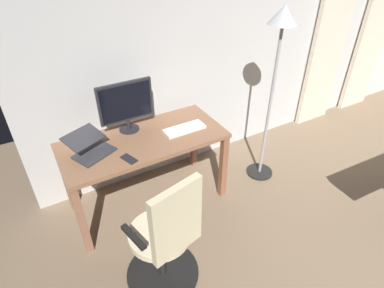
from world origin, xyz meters
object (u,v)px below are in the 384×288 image
at_px(computer_monitor, 126,104).
at_px(cell_phone_face_up, 129,159).
at_px(office_chair, 166,241).
at_px(computer_keyboard, 184,129).
at_px(desk, 144,148).
at_px(laptop, 90,147).
at_px(floor_lamp, 278,53).

distance_m(computer_monitor, cell_phone_face_up, 0.52).
bearing_deg(office_chair, computer_keyboard, 41.40).
distance_m(desk, laptop, 0.47).
xyz_separation_m(laptop, cell_phone_face_up, (-0.23, 0.24, -0.05)).
relative_size(desk, cell_phone_face_up, 9.93).
relative_size(office_chair, computer_monitor, 2.21).
bearing_deg(floor_lamp, desk, -9.84).
bearing_deg(desk, office_chair, 75.64).
bearing_deg(desk, laptop, -2.93).
xyz_separation_m(desk, laptop, (0.45, -0.02, 0.15)).
xyz_separation_m(office_chair, cell_phone_face_up, (-0.02, -0.67, 0.27)).
distance_m(computer_monitor, floor_lamp, 1.39).
bearing_deg(computer_monitor, desk, 103.59).
height_order(computer_monitor, floor_lamp, floor_lamp).
distance_m(desk, computer_keyboard, 0.40).
bearing_deg(computer_keyboard, floor_lamp, 169.34).
distance_m(computer_keyboard, laptop, 0.83).
height_order(office_chair, computer_keyboard, office_chair).
bearing_deg(cell_phone_face_up, office_chair, 69.59).
bearing_deg(office_chair, desk, 63.19).
bearing_deg(desk, computer_keyboard, 172.01).
xyz_separation_m(office_chair, computer_keyboard, (-0.61, -0.83, 0.27)).
bearing_deg(office_chair, laptop, 91.13).
bearing_deg(computer_keyboard, cell_phone_face_up, 15.49).
bearing_deg(cell_phone_face_up, desk, -153.29).
bearing_deg(office_chair, floor_lamp, 12.20).
distance_m(office_chair, computer_keyboard, 1.06).
distance_m(laptop, cell_phone_face_up, 0.34).
height_order(office_chair, computer_monitor, computer_monitor).
height_order(office_chair, floor_lamp, floor_lamp).
relative_size(office_chair, laptop, 2.61).
height_order(office_chair, laptop, office_chair).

